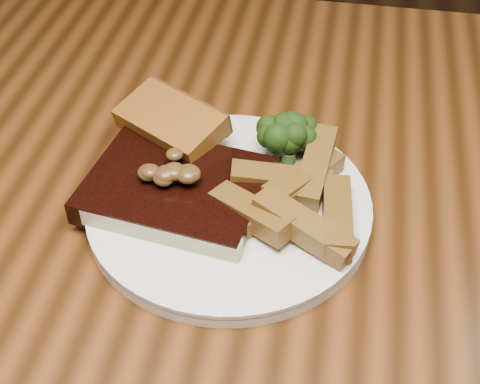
{
  "coord_description": "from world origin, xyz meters",
  "views": [
    {
      "loc": [
        0.07,
        -0.44,
        1.2
      ],
      "look_at": [
        -0.01,
        0.0,
        0.78
      ],
      "focal_mm": 50.0,
      "sensor_mm": 36.0,
      "label": 1
    }
  ],
  "objects_px": {
    "steak": "(176,190)",
    "garlic_bread": "(172,137)",
    "chair_far": "(185,33)",
    "plate": "(229,208)",
    "dining_table": "(248,280)",
    "potato_wedges": "(303,206)"
  },
  "relations": [
    {
      "from": "steak",
      "to": "potato_wedges",
      "type": "xyz_separation_m",
      "value": [
        0.12,
        -0.0,
        -0.0
      ]
    },
    {
      "from": "potato_wedges",
      "to": "steak",
      "type": "bearing_deg",
      "value": 179.6
    },
    {
      "from": "garlic_bread",
      "to": "potato_wedges",
      "type": "relative_size",
      "value": 0.86
    },
    {
      "from": "dining_table",
      "to": "plate",
      "type": "distance_m",
      "value": 0.1
    },
    {
      "from": "steak",
      "to": "garlic_bread",
      "type": "bearing_deg",
      "value": 115.51
    },
    {
      "from": "chair_far",
      "to": "plate",
      "type": "distance_m",
      "value": 0.75
    },
    {
      "from": "dining_table",
      "to": "plate",
      "type": "height_order",
      "value": "plate"
    },
    {
      "from": "dining_table",
      "to": "steak",
      "type": "height_order",
      "value": "steak"
    },
    {
      "from": "chair_far",
      "to": "steak",
      "type": "distance_m",
      "value": 0.75
    },
    {
      "from": "potato_wedges",
      "to": "chair_far",
      "type": "bearing_deg",
      "value": 113.06
    },
    {
      "from": "chair_far",
      "to": "plate",
      "type": "bearing_deg",
      "value": 116.46
    },
    {
      "from": "chair_far",
      "to": "garlic_bread",
      "type": "bearing_deg",
      "value": 112.1
    },
    {
      "from": "dining_table",
      "to": "chair_far",
      "type": "bearing_deg",
      "value": 109.38
    },
    {
      "from": "dining_table",
      "to": "garlic_bread",
      "type": "bearing_deg",
      "value": 140.27
    },
    {
      "from": "dining_table",
      "to": "chair_far",
      "type": "distance_m",
      "value": 0.74
    },
    {
      "from": "plate",
      "to": "dining_table",
      "type": "bearing_deg",
      "value": -12.99
    },
    {
      "from": "chair_far",
      "to": "steak",
      "type": "xyz_separation_m",
      "value": [
        0.17,
        -0.69,
        0.24
      ]
    },
    {
      "from": "chair_far",
      "to": "dining_table",
      "type": "bearing_deg",
      "value": 117.82
    },
    {
      "from": "dining_table",
      "to": "steak",
      "type": "xyz_separation_m",
      "value": [
        -0.07,
        0.0,
        0.12
      ]
    },
    {
      "from": "plate",
      "to": "garlic_bread",
      "type": "distance_m",
      "value": 0.11
    },
    {
      "from": "dining_table",
      "to": "chair_far",
      "type": "height_order",
      "value": "chair_far"
    },
    {
      "from": "dining_table",
      "to": "garlic_bread",
      "type": "relative_size",
      "value": 14.8
    }
  ]
}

